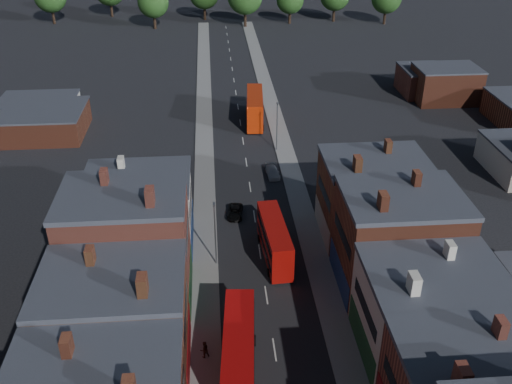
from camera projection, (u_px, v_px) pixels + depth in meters
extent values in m
cube|color=gray|center=(205.00, 182.00, 83.00)|extent=(3.00, 200.00, 0.12)
cube|color=gray|center=(293.00, 178.00, 83.92)|extent=(3.00, 200.00, 0.12)
cylinder|color=slate|center=(215.00, 235.00, 63.80)|extent=(0.16, 0.16, 8.00)
cube|color=slate|center=(214.00, 204.00, 61.83)|extent=(0.25, 0.70, 0.25)
cylinder|color=slate|center=(277.00, 127.00, 90.57)|extent=(0.16, 0.16, 8.00)
cube|color=slate|center=(277.00, 104.00, 88.61)|extent=(0.25, 0.70, 0.25)
cube|color=#A80909|center=(239.00, 353.00, 49.94)|extent=(3.57, 11.89, 4.68)
cube|color=black|center=(239.00, 360.00, 50.39)|extent=(3.56, 10.96, 0.96)
cube|color=black|center=(239.00, 343.00, 49.39)|extent=(3.56, 10.96, 0.96)
cylinder|color=black|center=(226.00, 341.00, 54.28)|extent=(0.40, 1.09, 1.06)
cylinder|color=black|center=(254.00, 341.00, 54.28)|extent=(0.40, 1.09, 1.06)
cube|color=#AB0E09|center=(274.00, 240.00, 65.67)|extent=(3.16, 10.85, 4.29)
cube|color=black|center=(274.00, 246.00, 66.08)|extent=(3.16, 10.00, 0.88)
cube|color=black|center=(275.00, 232.00, 65.17)|extent=(3.16, 10.00, 0.88)
cylinder|color=black|center=(269.00, 273.00, 63.54)|extent=(0.36, 0.99, 0.97)
cylinder|color=black|center=(290.00, 271.00, 63.86)|extent=(0.36, 0.99, 0.97)
cylinder|color=black|center=(259.00, 238.00, 69.44)|extent=(0.36, 0.99, 0.97)
cylinder|color=black|center=(279.00, 237.00, 69.76)|extent=(0.36, 0.99, 0.97)
cube|color=#B42607|center=(255.00, 108.00, 101.36)|extent=(3.63, 12.30, 4.85)
cube|color=black|center=(255.00, 113.00, 101.82)|extent=(3.62, 11.33, 0.99)
cube|color=black|center=(255.00, 102.00, 100.79)|extent=(3.62, 11.33, 0.99)
cylinder|color=black|center=(247.00, 128.00, 99.08)|extent=(0.41, 1.12, 1.10)
cylinder|color=black|center=(263.00, 128.00, 99.10)|extent=(0.41, 1.12, 1.10)
cylinder|color=black|center=(247.00, 112.00, 105.84)|extent=(0.41, 1.12, 1.10)
cylinder|color=black|center=(262.00, 112.00, 105.86)|extent=(0.41, 1.12, 1.10)
imported|color=black|center=(235.00, 212.00, 74.69)|extent=(2.35, 4.30, 1.14)
imported|color=#B9B9B9|center=(273.00, 172.00, 84.47)|extent=(2.02, 4.31, 1.22)
imported|color=#392017|center=(204.00, 349.00, 52.63)|extent=(0.97, 0.76, 1.77)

